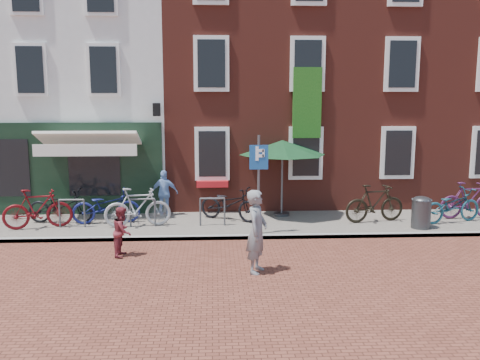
{
  "coord_description": "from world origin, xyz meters",
  "views": [
    {
      "loc": [
        0.56,
        -13.32,
        3.79
      ],
      "look_at": [
        1.29,
        1.1,
        1.45
      ],
      "focal_mm": 38.47,
      "sensor_mm": 36.0,
      "label": 1
    }
  ],
  "objects_px": {
    "bicycle_4": "(229,204)",
    "bicycle_5": "(375,203)",
    "litter_bin": "(421,211)",
    "bicycle_2": "(106,206)",
    "bicycle_0": "(61,206)",
    "parking_sign": "(259,171)",
    "woman": "(257,231)",
    "cafe_person": "(165,193)",
    "bicycle_6": "(452,206)",
    "bicycle_7": "(469,200)",
    "boy": "(122,231)",
    "parasol": "(282,145)",
    "bicycle_1": "(38,209)",
    "bicycle_3": "(138,207)"
  },
  "relations": [
    {
      "from": "bicycle_7",
      "to": "parking_sign",
      "type": "bearing_deg",
      "value": 97.44
    },
    {
      "from": "parking_sign",
      "to": "bicycle_3",
      "type": "distance_m",
      "value": 3.7
    },
    {
      "from": "cafe_person",
      "to": "bicycle_0",
      "type": "bearing_deg",
      "value": 18.13
    },
    {
      "from": "litter_bin",
      "to": "cafe_person",
      "type": "bearing_deg",
      "value": 165.04
    },
    {
      "from": "bicycle_1",
      "to": "bicycle_6",
      "type": "relative_size",
      "value": 0.97
    },
    {
      "from": "bicycle_5",
      "to": "bicycle_6",
      "type": "xyz_separation_m",
      "value": [
        2.27,
        -0.18,
        -0.06
      ]
    },
    {
      "from": "bicycle_4",
      "to": "bicycle_7",
      "type": "bearing_deg",
      "value": -61.76
    },
    {
      "from": "bicycle_5",
      "to": "boy",
      "type": "bearing_deg",
      "value": 98.78
    },
    {
      "from": "boy",
      "to": "bicycle_1",
      "type": "height_order",
      "value": "bicycle_1"
    },
    {
      "from": "boy",
      "to": "bicycle_5",
      "type": "relative_size",
      "value": 0.64
    },
    {
      "from": "litter_bin",
      "to": "bicycle_1",
      "type": "bearing_deg",
      "value": 177.31
    },
    {
      "from": "parking_sign",
      "to": "bicycle_6",
      "type": "bearing_deg",
      "value": 9.53
    },
    {
      "from": "parking_sign",
      "to": "bicycle_7",
      "type": "distance_m",
      "value": 6.85
    },
    {
      "from": "litter_bin",
      "to": "bicycle_2",
      "type": "distance_m",
      "value": 9.09
    },
    {
      "from": "parasol",
      "to": "boy",
      "type": "bearing_deg",
      "value": -139.98
    },
    {
      "from": "bicycle_0",
      "to": "bicycle_6",
      "type": "distance_m",
      "value": 11.57
    },
    {
      "from": "boy",
      "to": "bicycle_1",
      "type": "xyz_separation_m",
      "value": [
        -2.78,
        2.36,
        0.07
      ]
    },
    {
      "from": "bicycle_4",
      "to": "bicycle_3",
      "type": "bearing_deg",
      "value": 133.24
    },
    {
      "from": "boy",
      "to": "bicycle_7",
      "type": "distance_m",
      "value": 10.41
    },
    {
      "from": "parasol",
      "to": "woman",
      "type": "relative_size",
      "value": 1.47
    },
    {
      "from": "litter_bin",
      "to": "bicycle_4",
      "type": "height_order",
      "value": "bicycle_4"
    },
    {
      "from": "woman",
      "to": "bicycle_3",
      "type": "bearing_deg",
      "value": 59.14
    },
    {
      "from": "bicycle_5",
      "to": "bicycle_7",
      "type": "relative_size",
      "value": 1.0
    },
    {
      "from": "parking_sign",
      "to": "boy",
      "type": "relative_size",
      "value": 2.24
    },
    {
      "from": "bicycle_4",
      "to": "bicycle_0",
      "type": "bearing_deg",
      "value": 120.65
    },
    {
      "from": "bicycle_2",
      "to": "bicycle_7",
      "type": "distance_m",
      "value": 10.96
    },
    {
      "from": "bicycle_2",
      "to": "bicycle_5",
      "type": "bearing_deg",
      "value": -99.95
    },
    {
      "from": "bicycle_2",
      "to": "bicycle_7",
      "type": "relative_size",
      "value": 1.03
    },
    {
      "from": "bicycle_2",
      "to": "parasol",
      "type": "bearing_deg",
      "value": -90.06
    },
    {
      "from": "parasol",
      "to": "bicycle_6",
      "type": "xyz_separation_m",
      "value": [
        4.92,
        -1.18,
        -1.72
      ]
    },
    {
      "from": "litter_bin",
      "to": "boy",
      "type": "relative_size",
      "value": 0.81
    },
    {
      "from": "bicycle_5",
      "to": "bicycle_7",
      "type": "height_order",
      "value": "same"
    },
    {
      "from": "parking_sign",
      "to": "parasol",
      "type": "height_order",
      "value": "parking_sign"
    },
    {
      "from": "parasol",
      "to": "bicycle_2",
      "type": "relative_size",
      "value": 1.37
    },
    {
      "from": "bicycle_5",
      "to": "litter_bin",
      "type": "bearing_deg",
      "value": -137.33
    },
    {
      "from": "cafe_person",
      "to": "bicycle_7",
      "type": "distance_m",
      "value": 9.38
    },
    {
      "from": "bicycle_5",
      "to": "bicycle_6",
      "type": "height_order",
      "value": "bicycle_5"
    },
    {
      "from": "woman",
      "to": "bicycle_7",
      "type": "relative_size",
      "value": 0.97
    },
    {
      "from": "bicycle_2",
      "to": "bicycle_0",
      "type": "bearing_deg",
      "value": 78.16
    },
    {
      "from": "cafe_person",
      "to": "boy",
      "type": "bearing_deg",
      "value": 82.11
    },
    {
      "from": "litter_bin",
      "to": "cafe_person",
      "type": "distance_m",
      "value": 7.68
    },
    {
      "from": "bicycle_2",
      "to": "bicycle_3",
      "type": "height_order",
      "value": "bicycle_3"
    },
    {
      "from": "woman",
      "to": "bicycle_3",
      "type": "relative_size",
      "value": 0.97
    },
    {
      "from": "woman",
      "to": "parking_sign",
      "type": "bearing_deg",
      "value": 13.85
    },
    {
      "from": "parking_sign",
      "to": "parasol",
      "type": "relative_size",
      "value": 1.0
    },
    {
      "from": "cafe_person",
      "to": "bicycle_3",
      "type": "relative_size",
      "value": 0.76
    },
    {
      "from": "parking_sign",
      "to": "woman",
      "type": "xyz_separation_m",
      "value": [
        -0.28,
        -2.81,
        -0.91
      ]
    },
    {
      "from": "litter_bin",
      "to": "parasol",
      "type": "relative_size",
      "value": 0.37
    },
    {
      "from": "bicycle_1",
      "to": "litter_bin",
      "type": "bearing_deg",
      "value": -107.71
    },
    {
      "from": "bicycle_4",
      "to": "bicycle_5",
      "type": "distance_m",
      "value": 4.33
    }
  ]
}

